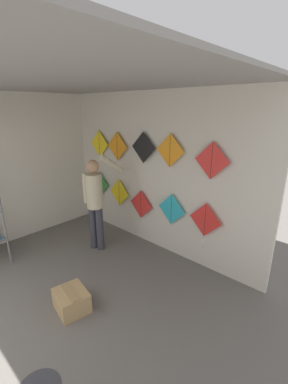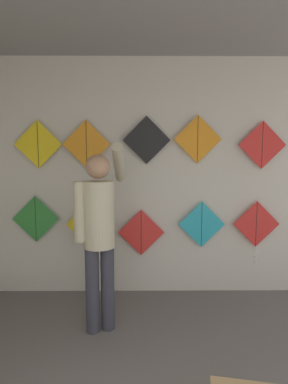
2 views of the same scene
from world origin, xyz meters
TOP-DOWN VIEW (x-y plane):
  - back_panel at (0.00, 3.87)m, footprint 4.65×0.06m
  - shopkeeper at (-0.44, 3.01)m, footprint 0.44×0.68m
  - kite_0 at (-1.31, 3.78)m, footprint 0.56×0.01m
  - kite_1 at (-0.67, 3.78)m, footprint 0.56×0.01m
  - kite_2 at (-0.06, 3.78)m, footprint 0.56×0.01m
  - kite_3 at (0.67, 3.78)m, footprint 0.56×0.01m
  - kite_4 at (1.32, 3.78)m, footprint 0.56×0.04m
  - kite_5 at (-1.25, 3.78)m, footprint 0.56×0.01m
  - kite_6 at (-0.69, 3.78)m, footprint 0.56×0.01m
  - kite_7 at (0.01, 3.78)m, footprint 0.56×0.01m
  - kite_8 at (0.60, 3.78)m, footprint 0.56×0.01m
  - kite_9 at (1.35, 3.78)m, footprint 0.56×0.01m

SIDE VIEW (x-z plane):
  - kite_2 at x=-0.06m, z-range 0.48..1.04m
  - kite_4 at x=1.32m, z-range 0.44..1.20m
  - kite_3 at x=0.67m, z-range 0.58..1.13m
  - kite_1 at x=-0.67m, z-range 0.58..1.14m
  - kite_0 at x=-1.31m, z-range 0.65..1.20m
  - shopkeeper at x=-0.44m, z-range 0.11..1.90m
  - back_panel at x=0.00m, z-range 0.00..2.80m
  - kite_9 at x=1.35m, z-range 1.52..2.07m
  - kite_5 at x=-1.25m, z-range 1.52..2.08m
  - kite_6 at x=-0.69m, z-range 1.52..2.08m
  - kite_7 at x=0.01m, z-range 1.57..2.13m
  - kite_8 at x=0.60m, z-range 1.58..2.14m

